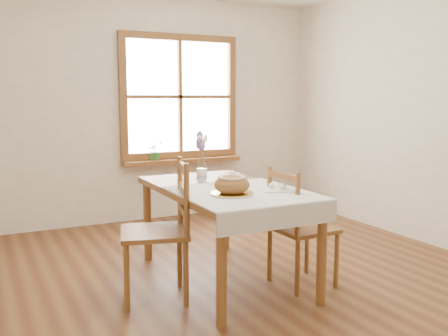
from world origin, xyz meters
The scene contains 18 objects.
ground centered at (0.00, 0.00, 0.00)m, with size 5.00×5.00×0.00m, color brown.
room_walls centered at (0.00, 0.00, 1.71)m, with size 4.60×5.10×2.65m.
window centered at (0.50, 2.47, 1.45)m, with size 1.46×0.08×1.46m.
window_sill centered at (0.50, 2.40, 0.69)m, with size 1.46×0.20×0.05m.
dining_table centered at (0.00, 0.30, 0.66)m, with size 0.90×1.60×0.75m.
table_linen centered at (0.00, 0.00, 0.76)m, with size 0.91×0.99×0.01m, color silver.
chair_left centered at (-0.61, 0.19, 0.50)m, with size 0.47×0.49×1.01m, color brown, non-canonical shape.
chair_right centered at (0.50, -0.06, 0.46)m, with size 0.43×0.45×0.92m, color brown, non-canonical shape.
bread_plate centered at (-0.12, -0.05, 0.77)m, with size 0.29×0.29×0.02m, color silver.
bread_loaf centered at (-0.12, -0.05, 0.85)m, with size 0.25×0.25×0.14m, color olive.
egg_napkin centered at (0.28, -0.06, 0.77)m, with size 0.25×0.21×0.01m, color silver.
eggs centered at (0.28, -0.06, 0.79)m, with size 0.19×0.17×0.04m, color white, non-canonical shape.
salt_shaker centered at (0.10, 0.24, 0.81)m, with size 0.06×0.06×0.11m, color silver.
pepper_shaker centered at (0.13, 0.40, 0.81)m, with size 0.05×0.05×0.10m, color silver.
flower_vase centered at (-0.04, 0.63, 0.80)m, with size 0.09×0.09×0.10m, color silver.
lavender_bouquet centered at (-0.04, 0.63, 0.99)m, with size 0.16×0.16×0.29m, color #6D508F, non-canonical shape.
potted_plant centered at (0.16, 2.40, 0.80)m, with size 0.19×0.21×0.17m, color #30712D.
amber_bottle centered at (0.75, 2.40, 0.79)m, with size 0.06×0.06×0.16m, color #994F1C.
Camera 1 is at (-1.73, -3.13, 1.45)m, focal length 40.00 mm.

